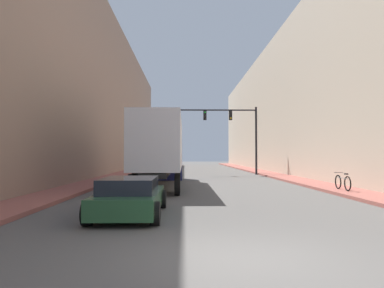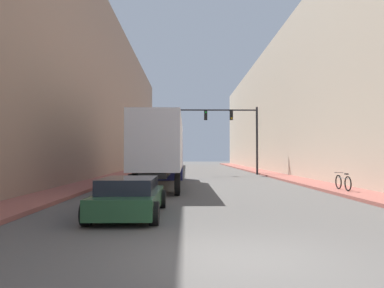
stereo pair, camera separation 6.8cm
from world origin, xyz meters
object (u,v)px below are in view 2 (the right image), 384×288
sedan_car (130,197)px  parked_bicycle (343,182)px  traffic_signal_gantry (238,127)px  semi_truck (162,149)px

sedan_car → parked_bicycle: (9.45, 6.63, -0.05)m
traffic_signal_gantry → parked_bicycle: bearing=-81.1°
traffic_signal_gantry → parked_bicycle: (2.71, -17.38, -4.00)m
semi_truck → sedan_car: bearing=-91.4°
traffic_signal_gantry → parked_bicycle: size_ratio=4.10×
traffic_signal_gantry → semi_truck: bearing=-117.1°
semi_truck → sedan_car: (-0.28, -11.35, -1.66)m
parked_bicycle → traffic_signal_gantry: bearing=98.9°
sedan_car → traffic_signal_gantry: traffic_signal_gantry is taller
semi_truck → parked_bicycle: bearing=-27.3°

